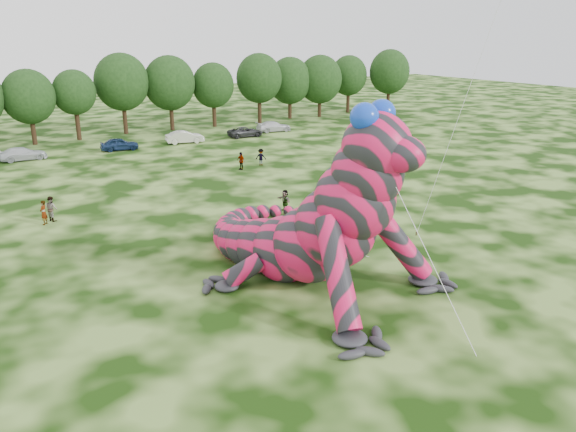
# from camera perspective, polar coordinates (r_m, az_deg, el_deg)

# --- Properties ---
(ground) EXTENTS (240.00, 240.00, 0.00)m
(ground) POSITION_cam_1_polar(r_m,az_deg,el_deg) (25.19, 7.26, -13.11)
(ground) COLOR #16330A
(ground) RESTS_ON ground
(inflatable_gecko) EXTENTS (23.10, 24.95, 10.11)m
(inflatable_gecko) POSITION_cam_1_polar(r_m,az_deg,el_deg) (29.74, 0.06, 2.65)
(inflatable_gecko) COLOR #CE114A
(inflatable_gecko) RESTS_ON ground
(tree_8) EXTENTS (6.14, 5.53, 8.94)m
(tree_8) POSITION_cam_1_polar(r_m,az_deg,el_deg) (74.55, -24.73, 10.00)
(tree_8) COLOR black
(tree_8) RESTS_ON ground
(tree_9) EXTENTS (5.27, 4.74, 8.68)m
(tree_9) POSITION_cam_1_polar(r_m,az_deg,el_deg) (75.79, -20.77, 10.49)
(tree_9) COLOR black
(tree_9) RESTS_ON ground
(tree_10) EXTENTS (7.09, 6.38, 10.50)m
(tree_10) POSITION_cam_1_polar(r_m,az_deg,el_deg) (78.37, -16.45, 11.81)
(tree_10) COLOR black
(tree_10) RESTS_ON ground
(tree_11) EXTENTS (7.01, 6.31, 10.07)m
(tree_11) POSITION_cam_1_polar(r_m,az_deg,el_deg) (80.01, -11.88, 12.12)
(tree_11) COLOR black
(tree_11) RESTS_ON ground
(tree_12) EXTENTS (5.99, 5.39, 8.97)m
(tree_12) POSITION_cam_1_polar(r_m,az_deg,el_deg) (82.02, -7.58, 12.10)
(tree_12) COLOR black
(tree_12) RESTS_ON ground
(tree_13) EXTENTS (6.83, 6.15, 10.13)m
(tree_13) POSITION_cam_1_polar(r_m,az_deg,el_deg) (84.63, -2.93, 12.81)
(tree_13) COLOR black
(tree_13) RESTS_ON ground
(tree_14) EXTENTS (6.82, 6.14, 9.40)m
(tree_14) POSITION_cam_1_polar(r_m,az_deg,el_deg) (89.25, 0.19, 12.88)
(tree_14) COLOR black
(tree_14) RESTS_ON ground
(tree_15) EXTENTS (7.17, 6.45, 9.63)m
(tree_15) POSITION_cam_1_polar(r_m,az_deg,el_deg) (91.22, 3.26, 13.04)
(tree_15) COLOR black
(tree_15) RESTS_ON ground
(tree_16) EXTENTS (6.26, 5.63, 9.37)m
(tree_16) POSITION_cam_1_polar(r_m,az_deg,el_deg) (96.66, 6.17, 13.18)
(tree_16) COLOR black
(tree_16) RESTS_ON ground
(tree_17) EXTENTS (6.98, 6.28, 10.30)m
(tree_17) POSITION_cam_1_polar(r_m,az_deg,el_deg) (98.73, 10.23, 13.38)
(tree_17) COLOR black
(tree_17) RESTS_ON ground
(car_3) EXTENTS (4.82, 2.04, 1.39)m
(car_3) POSITION_cam_1_polar(r_m,az_deg,el_deg) (66.18, -25.35, 5.73)
(car_3) COLOR silver
(car_3) RESTS_ON ground
(car_4) EXTENTS (4.46, 2.28, 1.45)m
(car_4) POSITION_cam_1_polar(r_m,az_deg,el_deg) (67.83, -16.76, 7.01)
(car_4) COLOR #132647
(car_4) RESTS_ON ground
(car_5) EXTENTS (4.80, 2.35, 1.51)m
(car_5) POSITION_cam_1_polar(r_m,az_deg,el_deg) (70.43, -10.46, 7.89)
(car_5) COLOR beige
(car_5) RESTS_ON ground
(car_6) EXTENTS (4.71, 2.34, 1.28)m
(car_6) POSITION_cam_1_polar(r_m,az_deg,el_deg) (73.81, -4.36, 8.51)
(car_6) COLOR #2A2A2C
(car_6) RESTS_ON ground
(car_7) EXTENTS (5.02, 2.50, 1.40)m
(car_7) POSITION_cam_1_polar(r_m,az_deg,el_deg) (77.60, -1.47, 9.08)
(car_7) COLOR silver
(car_7) RESTS_ON ground
(spectator_2) EXTENTS (1.25, 1.21, 1.72)m
(spectator_2) POSITION_cam_1_polar(r_m,az_deg,el_deg) (57.58, -2.77, 6.00)
(spectator_2) COLOR gray
(spectator_2) RESTS_ON ground
(spectator_0) EXTENTS (0.72, 0.77, 1.76)m
(spectator_0) POSITION_cam_1_polar(r_m,az_deg,el_deg) (43.21, -23.58, 0.32)
(spectator_0) COLOR gray
(spectator_0) RESTS_ON ground
(spectator_3) EXTENTS (0.67, 1.11, 1.76)m
(spectator_3) POSITION_cam_1_polar(r_m,az_deg,el_deg) (55.86, -4.81, 5.60)
(spectator_3) COLOR gray
(spectator_3) RESTS_ON ground
(spectator_1) EXTENTS (0.96, 1.07, 1.83)m
(spectator_1) POSITION_cam_1_polar(r_m,az_deg,el_deg) (43.86, -22.90, 0.70)
(spectator_1) COLOR gray
(spectator_1) RESTS_ON ground
(spectator_5) EXTENTS (0.58, 1.56, 1.66)m
(spectator_5) POSITION_cam_1_polar(r_m,az_deg,el_deg) (42.67, -0.31, 1.60)
(spectator_5) COLOR gray
(spectator_5) RESTS_ON ground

